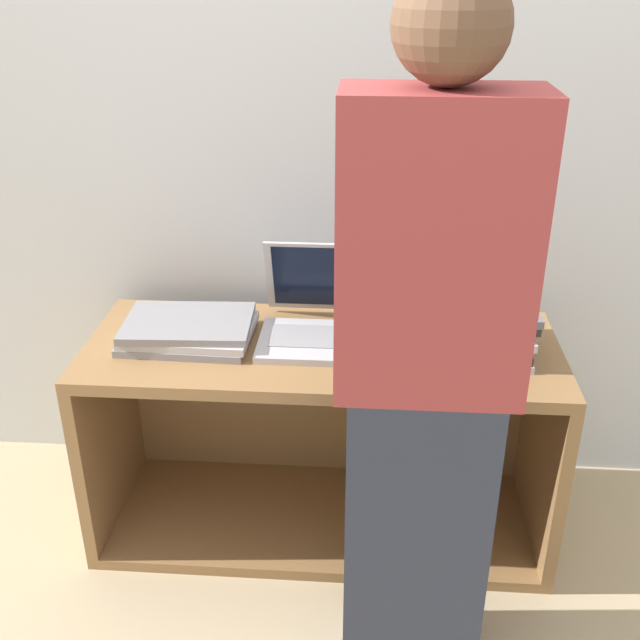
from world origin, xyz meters
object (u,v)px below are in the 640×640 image
(laptop_open, at_px, (323,320))
(laptop_stack_right, at_px, (462,326))
(person, at_px, (426,373))
(laptop_stack_left, at_px, (189,330))

(laptop_open, relative_size, laptop_stack_right, 0.93)
(person, bearing_deg, laptop_open, 116.58)
(laptop_open, distance_m, laptop_stack_right, 0.40)
(laptop_open, distance_m, laptop_stack_left, 0.40)
(laptop_stack_right, height_order, person, person)
(laptop_open, xyz_separation_m, laptop_stack_left, (-0.39, -0.05, -0.02))
(laptop_open, relative_size, laptop_stack_left, 0.96)
(laptop_open, height_order, person, person)
(laptop_stack_right, bearing_deg, laptop_open, 172.08)
(laptop_open, bearing_deg, laptop_stack_left, -172.03)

